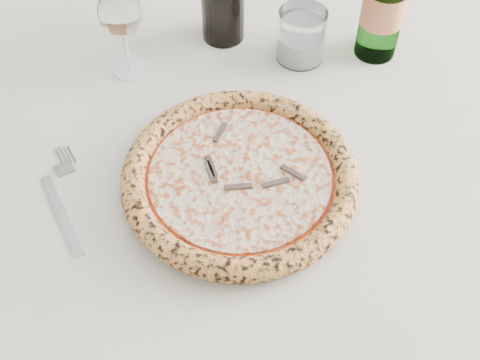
{
  "coord_description": "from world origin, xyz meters",
  "views": [
    {
      "loc": [
        -0.19,
        -0.77,
        1.45
      ],
      "look_at": [
        -0.12,
        -0.25,
        0.78
      ],
      "focal_mm": 45.0,
      "sensor_mm": 36.0,
      "label": 1
    }
  ],
  "objects_px": {
    "tumbler": "(301,38)",
    "wine_glass": "(120,15)",
    "pizza": "(240,177)",
    "dining_table": "(232,173)",
    "plate": "(240,185)"
  },
  "relations": [
    {
      "from": "dining_table",
      "to": "pizza",
      "type": "xyz_separation_m",
      "value": [
        -0.0,
        -0.1,
        0.11
      ]
    },
    {
      "from": "dining_table",
      "to": "wine_glass",
      "type": "xyz_separation_m",
      "value": [
        -0.15,
        0.18,
        0.2
      ]
    },
    {
      "from": "plate",
      "to": "wine_glass",
      "type": "height_order",
      "value": "wine_glass"
    },
    {
      "from": "wine_glass",
      "to": "dining_table",
      "type": "bearing_deg",
      "value": -50.13
    },
    {
      "from": "wine_glass",
      "to": "tumbler",
      "type": "relative_size",
      "value": 1.73
    },
    {
      "from": "dining_table",
      "to": "plate",
      "type": "relative_size",
      "value": 4.91
    },
    {
      "from": "pizza",
      "to": "plate",
      "type": "bearing_deg",
      "value": 60.0
    },
    {
      "from": "tumbler",
      "to": "wine_glass",
      "type": "bearing_deg",
      "value": 178.96
    },
    {
      "from": "pizza",
      "to": "wine_glass",
      "type": "relative_size",
      "value": 2.13
    },
    {
      "from": "dining_table",
      "to": "plate",
      "type": "height_order",
      "value": "plate"
    },
    {
      "from": "plate",
      "to": "wine_glass",
      "type": "relative_size",
      "value": 1.89
    },
    {
      "from": "plate",
      "to": "tumbler",
      "type": "bearing_deg",
      "value": 62.29
    },
    {
      "from": "wine_glass",
      "to": "tumbler",
      "type": "height_order",
      "value": "wine_glass"
    },
    {
      "from": "dining_table",
      "to": "tumbler",
      "type": "distance_m",
      "value": 0.26
    },
    {
      "from": "wine_glass",
      "to": "plate",
      "type": "bearing_deg",
      "value": -61.75
    }
  ]
}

